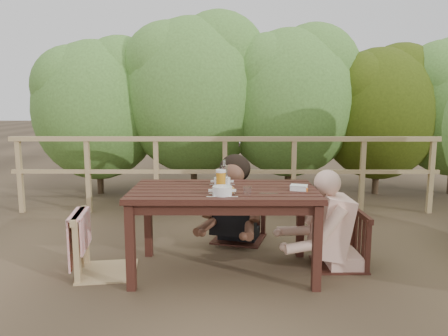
{
  "coord_description": "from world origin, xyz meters",
  "views": [
    {
      "loc": [
        0.02,
        -3.55,
        1.46
      ],
      "look_at": [
        0.0,
        0.05,
        0.9
      ],
      "focal_mm": 34.42,
      "sensor_mm": 36.0,
      "label": 1
    }
  ],
  "objects_px": {
    "bread_roll": "(226,190)",
    "woman": "(239,174)",
    "soup_near": "(222,192)",
    "soup_far": "(222,182)",
    "chair_far": "(239,192)",
    "chair_right": "(340,216)",
    "butter_tub": "(299,189)",
    "chair_left": "(105,215)",
    "diner_right": "(345,187)",
    "table": "(224,231)",
    "beer_glass": "(221,179)",
    "bottle": "(224,174)",
    "tumbler": "(247,192)"
  },
  "relations": [
    {
      "from": "bottle",
      "to": "bread_roll",
      "type": "bearing_deg",
      "value": -86.34
    },
    {
      "from": "chair_right",
      "to": "bottle",
      "type": "xyz_separation_m",
      "value": [
        -1.03,
        -0.06,
        0.38
      ]
    },
    {
      "from": "table",
      "to": "bread_roll",
      "type": "relative_size",
      "value": 11.07
    },
    {
      "from": "chair_far",
      "to": "chair_right",
      "type": "height_order",
      "value": "chair_far"
    },
    {
      "from": "chair_left",
      "to": "soup_far",
      "type": "distance_m",
      "value": 1.03
    },
    {
      "from": "bread_roll",
      "to": "woman",
      "type": "bearing_deg",
      "value": 82.93
    },
    {
      "from": "tumbler",
      "to": "butter_tub",
      "type": "bearing_deg",
      "value": 20.28
    },
    {
      "from": "soup_far",
      "to": "beer_glass",
      "type": "relative_size",
      "value": 1.47
    },
    {
      "from": "soup_near",
      "to": "chair_left",
      "type": "bearing_deg",
      "value": 166.74
    },
    {
      "from": "soup_near",
      "to": "tumbler",
      "type": "bearing_deg",
      "value": 8.96
    },
    {
      "from": "chair_right",
      "to": "soup_far",
      "type": "relative_size",
      "value": 3.81
    },
    {
      "from": "diner_right",
      "to": "bread_roll",
      "type": "relative_size",
      "value": 10.2
    },
    {
      "from": "chair_left",
      "to": "bread_roll",
      "type": "bearing_deg",
      "value": -107.64
    },
    {
      "from": "beer_glass",
      "to": "bottle",
      "type": "distance_m",
      "value": 0.05
    },
    {
      "from": "soup_near",
      "to": "soup_far",
      "type": "bearing_deg",
      "value": 90.65
    },
    {
      "from": "bottle",
      "to": "woman",
      "type": "bearing_deg",
      "value": 79.38
    },
    {
      "from": "chair_far",
      "to": "bread_roll",
      "type": "xyz_separation_m",
      "value": [
        -0.14,
        -1.07,
        0.25
      ]
    },
    {
      "from": "bread_roll",
      "to": "table",
      "type": "bearing_deg",
      "value": 95.72
    },
    {
      "from": "diner_right",
      "to": "bottle",
      "type": "distance_m",
      "value": 1.06
    },
    {
      "from": "soup_near",
      "to": "soup_far",
      "type": "relative_size",
      "value": 1.07
    },
    {
      "from": "chair_left",
      "to": "bread_roll",
      "type": "xyz_separation_m",
      "value": [
        1.02,
        -0.17,
        0.25
      ]
    },
    {
      "from": "chair_far",
      "to": "soup_near",
      "type": "distance_m",
      "value": 1.18
    },
    {
      "from": "chair_right",
      "to": "bread_roll",
      "type": "relative_size",
      "value": 6.53
    },
    {
      "from": "table",
      "to": "bread_roll",
      "type": "bearing_deg",
      "value": -84.28
    },
    {
      "from": "soup_near",
      "to": "woman",
      "type": "bearing_deg",
      "value": 81.82
    },
    {
      "from": "woman",
      "to": "soup_far",
      "type": "bearing_deg",
      "value": 92.68
    },
    {
      "from": "woman",
      "to": "butter_tub",
      "type": "bearing_deg",
      "value": 131.25
    },
    {
      "from": "table",
      "to": "bottle",
      "type": "height_order",
      "value": "bottle"
    },
    {
      "from": "diner_right",
      "to": "chair_left",
      "type": "bearing_deg",
      "value": 93.56
    },
    {
      "from": "tumbler",
      "to": "butter_tub",
      "type": "relative_size",
      "value": 0.53
    },
    {
      "from": "chair_left",
      "to": "soup_near",
      "type": "xyz_separation_m",
      "value": [
        0.99,
        -0.23,
        0.25
      ]
    },
    {
      "from": "soup_near",
      "to": "butter_tub",
      "type": "distance_m",
      "value": 0.66
    },
    {
      "from": "chair_left",
      "to": "beer_glass",
      "type": "bearing_deg",
      "value": -92.93
    },
    {
      "from": "soup_far",
      "to": "beer_glass",
      "type": "xyz_separation_m",
      "value": [
        -0.01,
        -0.09,
        0.04
      ]
    },
    {
      "from": "chair_right",
      "to": "bread_roll",
      "type": "xyz_separation_m",
      "value": [
        -1.01,
        -0.34,
        0.3
      ]
    },
    {
      "from": "table",
      "to": "bottle",
      "type": "xyz_separation_m",
      "value": [
        0.0,
        0.08,
        0.48
      ]
    },
    {
      "from": "diner_right",
      "to": "soup_near",
      "type": "relative_size",
      "value": 5.54
    },
    {
      "from": "chair_left",
      "to": "soup_near",
      "type": "distance_m",
      "value": 1.05
    },
    {
      "from": "chair_left",
      "to": "diner_right",
      "type": "bearing_deg",
      "value": -93.65
    },
    {
      "from": "bottle",
      "to": "chair_left",
      "type": "bearing_deg",
      "value": -173.8
    },
    {
      "from": "chair_right",
      "to": "beer_glass",
      "type": "relative_size",
      "value": 5.59
    },
    {
      "from": "bottle",
      "to": "tumbler",
      "type": "xyz_separation_m",
      "value": [
        0.18,
        -0.31,
        -0.09
      ]
    },
    {
      "from": "soup_far",
      "to": "butter_tub",
      "type": "height_order",
      "value": "soup_far"
    },
    {
      "from": "soup_near",
      "to": "chair_far",
      "type": "bearing_deg",
      "value": 81.68
    },
    {
      "from": "chair_right",
      "to": "bread_roll",
      "type": "distance_m",
      "value": 1.11
    },
    {
      "from": "soup_far",
      "to": "woman",
      "type": "bearing_deg",
      "value": 77.06
    },
    {
      "from": "woman",
      "to": "tumbler",
      "type": "bearing_deg",
      "value": 107.16
    },
    {
      "from": "chair_far",
      "to": "bread_roll",
      "type": "bearing_deg",
      "value": -81.58
    },
    {
      "from": "chair_right",
      "to": "bread_roll",
      "type": "height_order",
      "value": "chair_right"
    },
    {
      "from": "chair_far",
      "to": "soup_far",
      "type": "bearing_deg",
      "value": -87.66
    }
  ]
}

